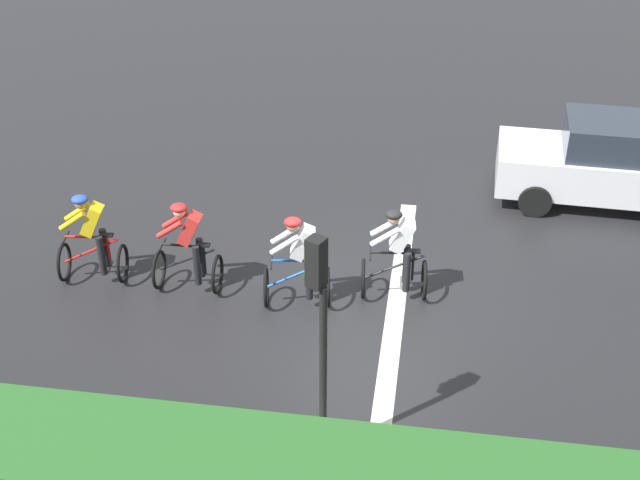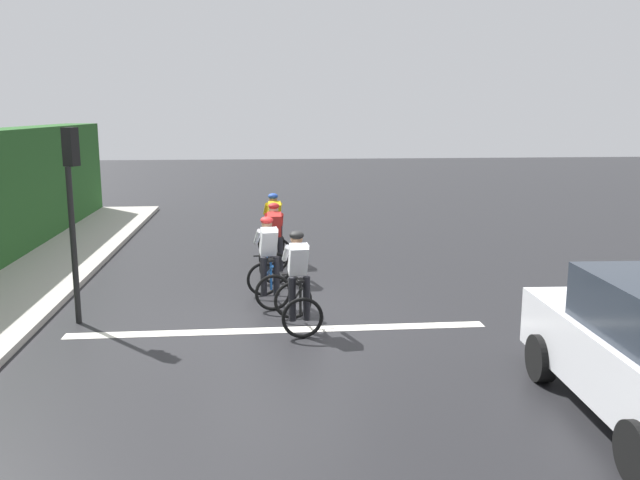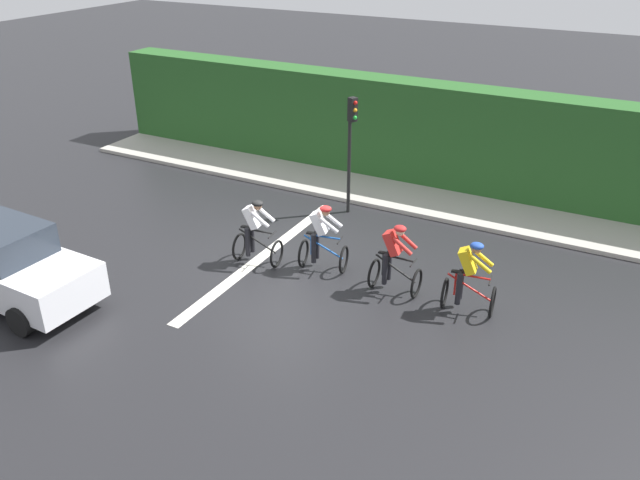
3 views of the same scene
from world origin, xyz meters
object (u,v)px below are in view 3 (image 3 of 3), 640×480
Objects in this scene: cyclist_fourth at (256,233)px; cyclist_lead at (469,279)px; cyclist_mid at (322,239)px; traffic_light_near_crossing at (351,138)px; cyclist_second at (394,260)px; car_white at (8,264)px.

cyclist_lead is at bearing 92.98° from cyclist_fourth.
cyclist_lead is at bearing 86.90° from cyclist_mid.
cyclist_lead is 0.50× the size of traffic_light_near_crossing.
cyclist_mid and cyclist_fourth have the same top height.
cyclist_lead is 1.00× the size of cyclist_second.
cyclist_second is 1.00× the size of cyclist_mid.
cyclist_lead is 3.61m from cyclist_mid.
car_white is (4.19, -9.01, 0.08)m from cyclist_lead.
cyclist_second is at bearing 120.03° from car_white.
cyclist_fourth is 0.40× the size of car_white.
cyclist_mid is 3.66m from traffic_light_near_crossing.
car_white is 9.03m from traffic_light_near_crossing.
cyclist_second and cyclist_fourth have the same top height.
cyclist_second is (-0.03, -1.70, 0.00)m from cyclist_lead.
cyclist_fourth is at bearing -11.15° from traffic_light_near_crossing.
cyclist_mid is at bearing 129.07° from car_white.
cyclist_mid is (-0.16, -1.91, 0.00)m from cyclist_second.
car_white is (4.23, -7.31, 0.08)m from cyclist_second.
cyclist_fourth is at bearing 135.61° from car_white.
traffic_light_near_crossing is (-3.27, -0.83, 1.43)m from cyclist_mid.
car_white reaches higher than cyclist_lead.
car_white reaches higher than cyclist_fourth.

